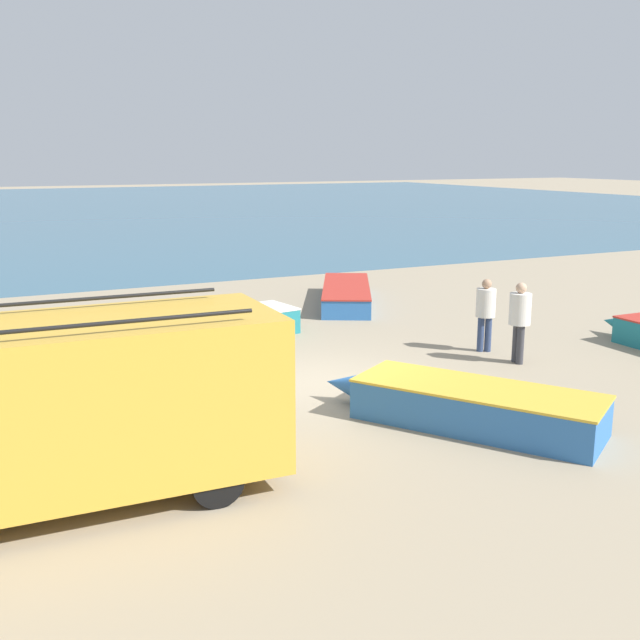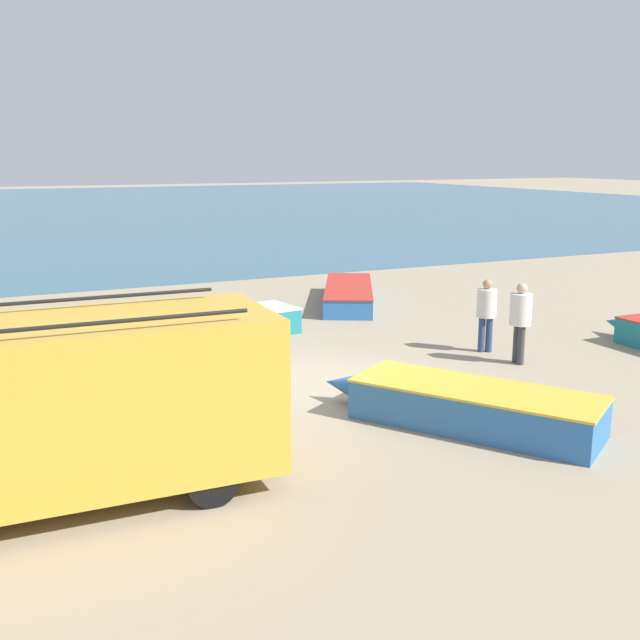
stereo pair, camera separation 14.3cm
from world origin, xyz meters
name	(u,v)px [view 2 (the right image)]	position (x,y,z in m)	size (l,w,h in m)	color
ground_plane	(314,384)	(0.00, 0.00, 0.00)	(200.00, 200.00, 0.00)	gray
sea_water	(44,209)	(0.00, 52.00, 0.00)	(120.00, 80.00, 0.01)	#33607A
parked_van	(57,404)	(-4.91, -3.11, 1.27)	(5.44, 2.17, 2.43)	gold
fishing_rowboat_1	(464,405)	(1.23, -3.05, 0.33)	(3.41, 4.51, 0.66)	#2D66AD
fishing_rowboat_2	(220,326)	(-0.53, 4.20, 0.31)	(4.33, 1.87, 0.62)	#1E757F
fishing_rowboat_3	(16,358)	(-5.07, 3.23, 0.30)	(3.02, 4.70, 0.60)	#234CA3
fishing_rowboat_4	(349,293)	(4.27, 6.84, 0.27)	(3.39, 5.35, 0.55)	#2D66AD
fisherman_1	(520,316)	(4.43, -0.52, 1.02)	(0.45, 0.45, 1.70)	#38383D
fisherman_2	(487,309)	(4.40, 0.54, 0.97)	(0.43, 0.43, 1.62)	navy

